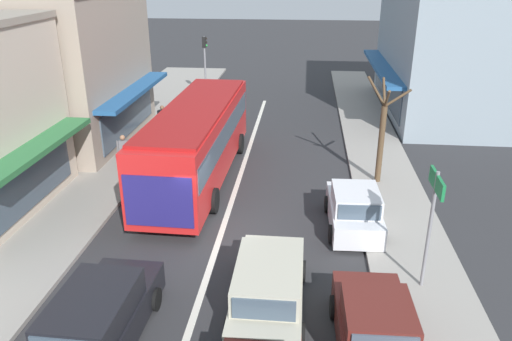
% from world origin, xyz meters
% --- Properties ---
extents(ground_plane, '(140.00, 140.00, 0.00)m').
position_xyz_m(ground_plane, '(0.00, 0.00, 0.00)').
color(ground_plane, '#2D2D30').
extents(lane_centre_line, '(0.20, 28.00, 0.01)m').
position_xyz_m(lane_centre_line, '(0.00, 4.00, 0.00)').
color(lane_centre_line, silver).
rests_on(lane_centre_line, ground).
extents(sidewalk_left, '(5.20, 44.00, 0.14)m').
position_xyz_m(sidewalk_left, '(-6.80, 6.00, 0.07)').
color(sidewalk_left, gray).
rests_on(sidewalk_left, ground).
extents(kerb_right, '(2.80, 44.00, 0.12)m').
position_xyz_m(kerb_right, '(6.20, 6.00, 0.06)').
color(kerb_right, gray).
rests_on(kerb_right, ground).
extents(shopfront_mid_block, '(9.06, 8.95, 7.52)m').
position_xyz_m(shopfront_mid_block, '(-10.18, 9.04, 3.76)').
color(shopfront_mid_block, gray).
rests_on(shopfront_mid_block, ground).
extents(building_right_far, '(8.55, 12.76, 7.94)m').
position_xyz_m(building_right_far, '(11.48, 16.53, 3.96)').
color(building_right_far, '#84939E').
rests_on(building_right_far, ground).
extents(city_bus, '(2.94, 10.91, 3.23)m').
position_xyz_m(city_bus, '(-1.69, 4.63, 1.88)').
color(city_bus, red).
rests_on(city_bus, ground).
extents(wagon_behind_bus_mid, '(1.95, 4.50, 1.58)m').
position_xyz_m(wagon_behind_bus_mid, '(1.92, -3.79, 0.75)').
color(wagon_behind_bus_mid, '#B7B29E').
rests_on(wagon_behind_bus_mid, ground).
extents(wagon_adjacent_lane_trail, '(2.02, 4.54, 1.58)m').
position_xyz_m(wagon_adjacent_lane_trail, '(-1.98, -5.48, 0.75)').
color(wagon_adjacent_lane_trail, black).
rests_on(wagon_adjacent_lane_trail, ground).
extents(parked_sedan_kerb_front, '(1.97, 4.24, 1.47)m').
position_xyz_m(parked_sedan_kerb_front, '(4.52, -5.16, 0.66)').
color(parked_sedan_kerb_front, '#561E19').
rests_on(parked_sedan_kerb_front, ground).
extents(parked_hatchback_kerb_second, '(1.92, 3.75, 1.54)m').
position_xyz_m(parked_hatchback_kerb_second, '(4.51, 0.97, 0.71)').
color(parked_hatchback_kerb_second, silver).
rests_on(parked_hatchback_kerb_second, ground).
extents(traffic_light_downstreet, '(0.33, 0.24, 4.20)m').
position_xyz_m(traffic_light_downstreet, '(-3.91, 17.67, 2.85)').
color(traffic_light_downstreet, gray).
rests_on(traffic_light_downstreet, ground).
extents(directional_road_sign, '(0.10, 1.40, 3.60)m').
position_xyz_m(directional_road_sign, '(6.17, -2.40, 2.68)').
color(directional_road_sign, gray).
rests_on(directional_road_sign, ground).
extents(street_tree_right, '(1.76, 1.81, 4.53)m').
position_xyz_m(street_tree_right, '(5.83, 4.92, 2.11)').
color(street_tree_right, brown).
rests_on(street_tree_right, ground).
extents(pedestrian_with_handbag_near, '(0.61, 0.50, 1.63)m').
position_xyz_m(pedestrian_with_handbag_near, '(-4.65, 9.76, 1.07)').
color(pedestrian_with_handbag_near, '#333338').
rests_on(pedestrian_with_handbag_near, sidewalk_left).
extents(pedestrian_browsing_midblock, '(0.54, 0.33, 1.63)m').
position_xyz_m(pedestrian_browsing_midblock, '(-5.02, 4.93, 1.07)').
color(pedestrian_browsing_midblock, '#4C4742').
rests_on(pedestrian_browsing_midblock, sidewalk_left).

